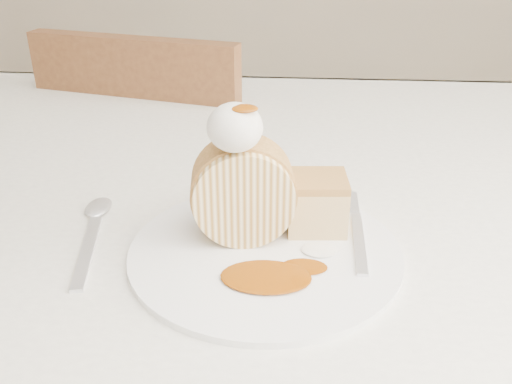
{
  "coord_description": "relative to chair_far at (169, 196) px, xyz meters",
  "views": [
    {
      "loc": [
        0.04,
        -0.49,
        1.07
      ],
      "look_at": [
        0.0,
        0.01,
        0.82
      ],
      "focal_mm": 40.0,
      "sensor_mm": 36.0,
      "label": 1
    }
  ],
  "objects": [
    {
      "name": "chair_far",
      "position": [
        0.0,
        0.0,
        0.0
      ],
      "size": [
        0.49,
        0.49,
        0.86
      ],
      "rotation": [
        0.0,
        0.0,
        2.91
      ],
      "color": "brown",
      "rests_on": "ground"
    },
    {
      "name": "plate",
      "position": [
        0.25,
        -0.61,
        0.26
      ],
      "size": [
        0.29,
        0.29,
        0.01
      ],
      "primitive_type": "cylinder",
      "rotation": [
        0.0,
        0.0,
        0.07
      ],
      "color": "white",
      "rests_on": "table"
    },
    {
      "name": "whipped_cream",
      "position": [
        0.22,
        -0.6,
        0.39
      ],
      "size": [
        0.05,
        0.05,
        0.05
      ],
      "primitive_type": "ellipsoid",
      "color": "white",
      "rests_on": "roulade_slice"
    },
    {
      "name": "cake_chunk",
      "position": [
        0.3,
        -0.57,
        0.29
      ],
      "size": [
        0.07,
        0.06,
        0.05
      ],
      "primitive_type": "cube",
      "rotation": [
        0.0,
        0.0,
        0.07
      ],
      "color": "#BF8548",
      "rests_on": "plate"
    },
    {
      "name": "table",
      "position": [
        0.23,
        -0.41,
        0.17
      ],
      "size": [
        1.4,
        0.9,
        0.75
      ],
      "color": "white",
      "rests_on": "ground"
    },
    {
      "name": "roulade_slice",
      "position": [
        0.22,
        -0.59,
        0.32
      ],
      "size": [
        0.11,
        0.07,
        0.1
      ],
      "primitive_type": "cylinder",
      "rotation": [
        1.57,
        0.0,
        0.13
      ],
      "color": "beige",
      "rests_on": "plate"
    },
    {
      "name": "spoon",
      "position": [
        0.07,
        -0.62,
        0.26
      ],
      "size": [
        0.06,
        0.17,
        0.0
      ],
      "primitive_type": "cube",
      "rotation": [
        0.0,
        0.0,
        0.19
      ],
      "color": "silver",
      "rests_on": "table"
    },
    {
      "name": "caramel_drizzle",
      "position": [
        0.23,
        -0.61,
        0.42
      ],
      "size": [
        0.03,
        0.02,
        0.01
      ],
      "primitive_type": "ellipsoid",
      "color": "#7C3805",
      "rests_on": "whipped_cream"
    },
    {
      "name": "caramel_pool",
      "position": [
        0.25,
        -0.66,
        0.27
      ],
      "size": [
        0.09,
        0.06,
        0.0
      ],
      "primitive_type": null,
      "rotation": [
        0.0,
        0.0,
        0.07
      ],
      "color": "#7C3805",
      "rests_on": "plate"
    },
    {
      "name": "fork",
      "position": [
        0.34,
        -0.6,
        0.27
      ],
      "size": [
        0.03,
        0.16,
        0.0
      ],
      "primitive_type": "cube",
      "rotation": [
        0.0,
        0.0,
        -0.03
      ],
      "color": "silver",
      "rests_on": "plate"
    }
  ]
}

